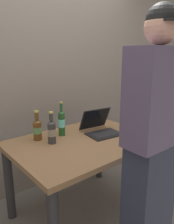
{
  "coord_description": "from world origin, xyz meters",
  "views": [
    {
      "loc": [
        -1.14,
        -1.42,
        1.47
      ],
      "look_at": [
        0.04,
        0.0,
        0.99
      ],
      "focal_mm": 35.54,
      "sensor_mm": 36.0,
      "label": 1
    }
  ],
  "objects_px": {
    "beer_bottle_green": "(37,129)",
    "beer_bottle_brown": "(62,122)",
    "person_figure": "(152,151)",
    "beer_bottle_amber": "(52,131)",
    "laptop": "(100,127)",
    "coffee_mug": "(134,137)"
  },
  "relations": [
    {
      "from": "beer_bottle_brown",
      "to": "person_figure",
      "type": "distance_m",
      "value": 0.93
    },
    {
      "from": "beer_bottle_amber",
      "to": "person_figure",
      "type": "bearing_deg",
      "value": -74.99
    },
    {
      "from": "beer_bottle_brown",
      "to": "person_figure",
      "type": "relative_size",
      "value": 0.18
    },
    {
      "from": "laptop",
      "to": "beer_bottle_brown",
      "type": "distance_m",
      "value": 0.38
    },
    {
      "from": "beer_bottle_brown",
      "to": "beer_bottle_amber",
      "type": "distance_m",
      "value": 0.2
    },
    {
      "from": "laptop",
      "to": "person_figure",
      "type": "relative_size",
      "value": 0.21
    },
    {
      "from": "beer_bottle_brown",
      "to": "coffee_mug",
      "type": "xyz_separation_m",
      "value": [
        0.38,
        -0.53,
        -0.08
      ]
    },
    {
      "from": "person_figure",
      "to": "coffee_mug",
      "type": "xyz_separation_m",
      "value": [
        0.33,
        0.39,
        -0.1
      ]
    },
    {
      "from": "laptop",
      "to": "beer_bottle_green",
      "type": "distance_m",
      "value": 0.59
    },
    {
      "from": "beer_bottle_green",
      "to": "beer_bottle_brown",
      "type": "distance_m",
      "value": 0.23
    },
    {
      "from": "beer_bottle_green",
      "to": "person_figure",
      "type": "height_order",
      "value": "person_figure"
    },
    {
      "from": "beer_bottle_green",
      "to": "coffee_mug",
      "type": "distance_m",
      "value": 0.84
    },
    {
      "from": "beer_bottle_amber",
      "to": "coffee_mug",
      "type": "bearing_deg",
      "value": -37.9
    },
    {
      "from": "beer_bottle_brown",
      "to": "beer_bottle_amber",
      "type": "xyz_separation_m",
      "value": [
        -0.17,
        -0.1,
        -0.02
      ]
    },
    {
      "from": "beer_bottle_amber",
      "to": "beer_bottle_brown",
      "type": "bearing_deg",
      "value": 31.87
    },
    {
      "from": "laptop",
      "to": "beer_bottle_brown",
      "type": "height_order",
      "value": "beer_bottle_brown"
    },
    {
      "from": "laptop",
      "to": "coffee_mug",
      "type": "distance_m",
      "value": 0.36
    },
    {
      "from": "beer_bottle_amber",
      "to": "coffee_mug",
      "type": "relative_size",
      "value": 2.35
    },
    {
      "from": "laptop",
      "to": "beer_bottle_amber",
      "type": "bearing_deg",
      "value": 171.36
    },
    {
      "from": "laptop",
      "to": "beer_bottle_green",
      "type": "relative_size",
      "value": 1.37
    },
    {
      "from": "laptop",
      "to": "beer_bottle_amber",
      "type": "distance_m",
      "value": 0.5
    },
    {
      "from": "laptop",
      "to": "beer_bottle_green",
      "type": "height_order",
      "value": "beer_bottle_green"
    }
  ]
}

